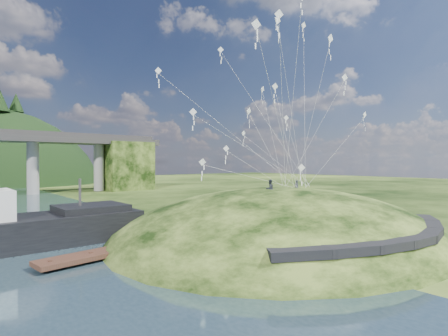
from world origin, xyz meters
TOP-DOWN VIEW (x-y plane):
  - ground at (0.00, 0.00)m, footprint 320.00×320.00m
  - grass_hill at (8.00, 2.00)m, footprint 36.00×32.00m
  - footpath at (7.46, -9.74)m, footprint 22.29×5.84m
  - wooden_dock at (-6.65, 6.04)m, footprint 14.13×4.03m
  - kite_flyers at (7.28, 1.88)m, footprint 4.56×0.95m
  - kite_swarm at (8.35, 3.55)m, footprint 18.92×15.57m

SIDE VIEW (x-z plane):
  - grass_hill at x=8.00m, z-range -8.00..5.00m
  - ground at x=0.00m, z-range 0.00..0.00m
  - wooden_dock at x=-6.65m, z-range -0.06..0.94m
  - footpath at x=7.46m, z-range 1.67..2.50m
  - kite_flyers at x=7.28m, z-range 4.92..6.80m
  - kite_swarm at x=8.35m, z-range 5.82..26.19m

